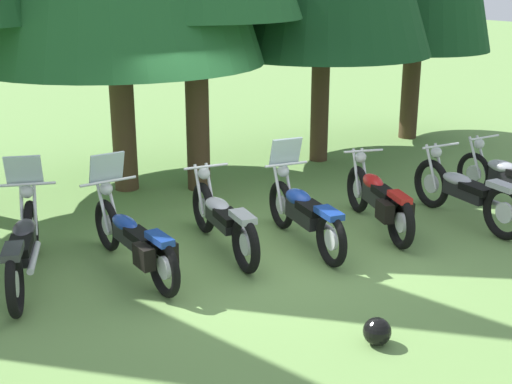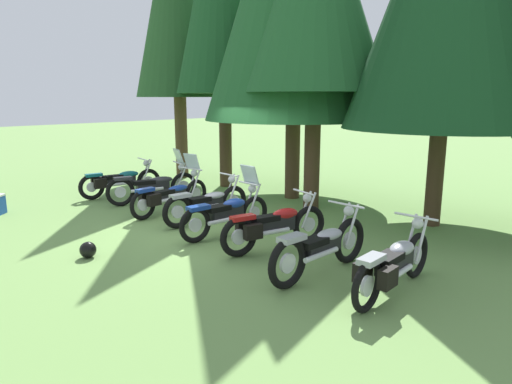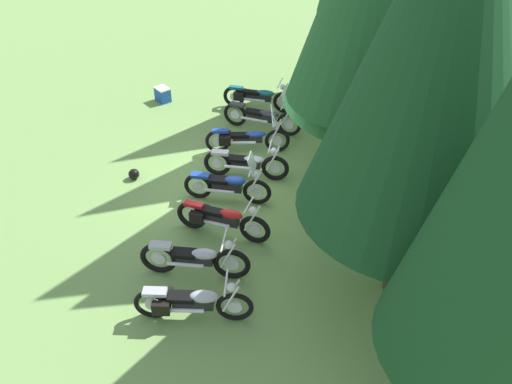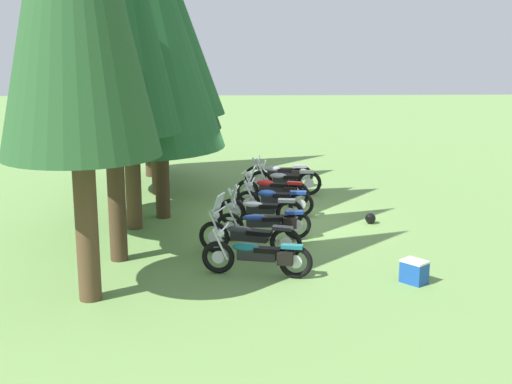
{
  "view_description": "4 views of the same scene",
  "coord_description": "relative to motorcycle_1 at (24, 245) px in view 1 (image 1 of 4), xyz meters",
  "views": [
    {
      "loc": [
        -4.45,
        -7.09,
        3.48
      ],
      "look_at": [
        0.2,
        0.55,
        0.61
      ],
      "focal_mm": 47.79,
      "sensor_mm": 36.0,
      "label": 1
    },
    {
      "loc": [
        6.63,
        -6.2,
        2.68
      ],
      "look_at": [
        0.8,
        0.42,
        0.83
      ],
      "focal_mm": 31.41,
      "sensor_mm": 36.0,
      "label": 2
    },
    {
      "loc": [
        10.74,
        0.8,
        7.8
      ],
      "look_at": [
        1.06,
        0.55,
        0.67
      ],
      "focal_mm": 36.99,
      "sensor_mm": 36.0,
      "label": 3
    },
    {
      "loc": [
        -17.55,
        0.94,
        4.79
      ],
      "look_at": [
        -0.73,
        0.38,
        0.96
      ],
      "focal_mm": 47.93,
      "sensor_mm": 36.0,
      "label": 4
    }
  ],
  "objects": [
    {
      "name": "dropped_helmet",
      "position": [
        2.59,
        -3.27,
        -0.33
      ],
      "size": [
        0.28,
        0.28,
        0.28
      ],
      "primitive_type": "sphere",
      "color": "black",
      "rests_on": "ground_plane"
    },
    {
      "name": "ground_plane",
      "position": [
        2.93,
        -0.64,
        -0.47
      ],
      "size": [
        80.0,
        80.0,
        0.0
      ],
      "primitive_type": "plane",
      "color": "#6B934C"
    },
    {
      "name": "motorcycle_3",
      "position": [
        2.45,
        -0.37,
        -0.03
      ],
      "size": [
        0.63,
        2.21,
        1.01
      ],
      "rotation": [
        0.0,
        0.0,
        1.44
      ],
      "color": "black",
      "rests_on": "ground_plane"
    },
    {
      "name": "motorcycle_1",
      "position": [
        0.0,
        0.0,
        0.0
      ],
      "size": [
        1.04,
        2.31,
        1.37
      ],
      "rotation": [
        0.0,
        0.0,
        1.23
      ],
      "color": "black",
      "rests_on": "ground_plane"
    },
    {
      "name": "motorcycle_2",
      "position": [
        1.2,
        -0.43,
        -0.02
      ],
      "size": [
        0.75,
        2.33,
        1.36
      ],
      "rotation": [
        0.0,
        0.0,
        1.62
      ],
      "color": "black",
      "rests_on": "ground_plane"
    },
    {
      "name": "motorcycle_4",
      "position": [
        3.46,
        -0.77,
        0.0
      ],
      "size": [
        0.63,
        2.14,
        1.36
      ],
      "rotation": [
        0.0,
        0.0,
        1.43
      ],
      "color": "black",
      "rests_on": "ground_plane"
    },
    {
      "name": "motorcycle_6",
      "position": [
        5.99,
        -1.26,
        -0.01
      ],
      "size": [
        0.68,
        2.27,
        1.03
      ],
      "rotation": [
        0.0,
        0.0,
        1.48
      ],
      "color": "black",
      "rests_on": "ground_plane"
    },
    {
      "name": "motorcycle_5",
      "position": [
        4.71,
        -0.84,
        -0.02
      ],
      "size": [
        0.9,
        2.15,
        1.01
      ],
      "rotation": [
        0.0,
        0.0,
        1.26
      ],
      "color": "black",
      "rests_on": "ground_plane"
    }
  ]
}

